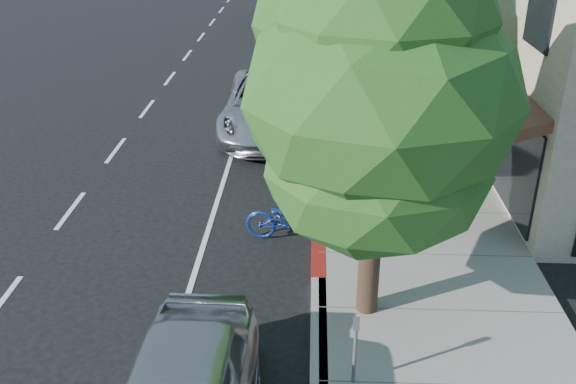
# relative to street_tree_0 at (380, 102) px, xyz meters

# --- Properties ---
(ground) EXTENTS (120.00, 120.00, 0.00)m
(ground) POSITION_rel_street_tree_0_xyz_m (-0.90, 2.00, -4.20)
(ground) COLOR black
(ground) RESTS_ON ground
(sidewalk) EXTENTS (4.60, 56.00, 0.15)m
(sidewalk) POSITION_rel_street_tree_0_xyz_m (1.40, 10.00, -4.13)
(sidewalk) COLOR gray
(sidewalk) RESTS_ON ground
(curb) EXTENTS (0.30, 56.00, 0.15)m
(curb) POSITION_rel_street_tree_0_xyz_m (-0.90, 10.00, -4.13)
(curb) COLOR #9E998E
(curb) RESTS_ON ground
(curb_red_segment) EXTENTS (0.32, 4.00, 0.15)m
(curb_red_segment) POSITION_rel_street_tree_0_xyz_m (-0.90, 3.00, -4.13)
(curb_red_segment) COLOR maroon
(curb_red_segment) RESTS_ON ground
(street_tree_0) EXTENTS (4.59, 4.59, 6.94)m
(street_tree_0) POSITION_rel_street_tree_0_xyz_m (0.00, 0.00, 0.00)
(street_tree_0) COLOR black
(street_tree_0) RESTS_ON ground
(street_tree_1) EXTENTS (5.38, 5.38, 7.24)m
(street_tree_1) POSITION_rel_street_tree_0_xyz_m (-0.00, 6.00, 0.05)
(street_tree_1) COLOR black
(street_tree_1) RESTS_ON ground
(cyclist) EXTENTS (0.50, 0.65, 1.58)m
(cyclist) POSITION_rel_street_tree_0_xyz_m (-1.60, 4.01, -3.41)
(cyclist) COLOR silver
(cyclist) RESTS_ON ground
(bicycle) EXTENTS (2.14, 1.04, 1.08)m
(bicycle) POSITION_rel_street_tree_0_xyz_m (-1.55, 2.72, -3.66)
(bicycle) COLOR navy
(bicycle) RESTS_ON ground
(silver_suv) EXTENTS (2.99, 6.47, 1.80)m
(silver_suv) POSITION_rel_street_tree_0_xyz_m (-2.45, 9.96, -3.31)
(silver_suv) COLOR #BBBBC0
(silver_suv) RESTS_ON ground
(dark_sedan) EXTENTS (1.92, 4.17, 1.33)m
(dark_sedan) POSITION_rel_street_tree_0_xyz_m (-1.81, 13.11, -3.54)
(dark_sedan) COLOR black
(dark_sedan) RESTS_ON ground
(white_pickup) EXTENTS (2.97, 6.24, 1.76)m
(white_pickup) POSITION_rel_street_tree_0_xyz_m (-1.96, 18.90, -3.33)
(white_pickup) COLOR silver
(white_pickup) RESTS_ON ground
(dark_suv_far) EXTENTS (2.65, 5.47, 1.80)m
(dark_suv_far) POSITION_rel_street_tree_0_xyz_m (-3.10, 28.83, -3.30)
(dark_suv_far) COLOR black
(dark_suv_far) RESTS_ON ground
(pedestrian) EXTENTS (1.05, 1.00, 1.70)m
(pedestrian) POSITION_rel_street_tree_0_xyz_m (3.10, 14.17, -3.20)
(pedestrian) COLOR black
(pedestrian) RESTS_ON sidewalk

